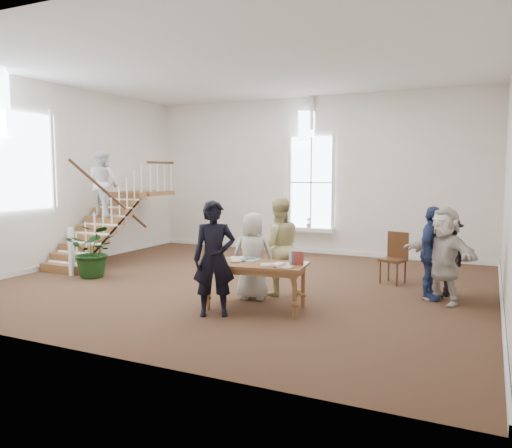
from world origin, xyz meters
The scene contains 12 objects.
ground centered at (0.00, 0.00, 0.00)m, with size 10.00×10.00×0.00m, color #42271A.
room_shell centered at (0.00, 4.39, 0.40)m, with size 10.49×10.00×10.00m.
staircase centered at (-4.34, 0.75, 1.62)m, with size 1.10×4.10×2.92m.
library_table centered at (1.11, -1.65, 0.72)m, with size 1.81×1.08×0.87m.
police_officer centered at (0.67, -2.30, 0.95)m, with size 0.69×0.45×1.90m, color black.
elderly_woman centered at (0.77, -1.05, 0.81)m, with size 0.79×0.51×1.62m, color beige.
person_yellow centered at (1.07, -0.55, 0.94)m, with size 0.91×0.71×1.87m, color #D7CA86.
woman_cluster_a centered at (3.77, 0.32, 0.87)m, with size 1.02×0.42×1.73m, color navy.
woman_cluster_b centered at (4.00, 0.77, 0.78)m, with size 1.01×0.58×1.56m, color black.
woman_cluster_c centered at (4.00, 0.12, 0.87)m, with size 1.62×0.52×1.75m, color beige.
floor_plant centered at (-3.28, -0.86, 0.60)m, with size 1.08×0.94×1.20m, color black.
side_chair centered at (2.93, 1.44, 0.61)m, with size 0.58×0.58×1.09m.
Camera 1 is at (4.72, -9.28, 2.36)m, focal length 35.00 mm.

